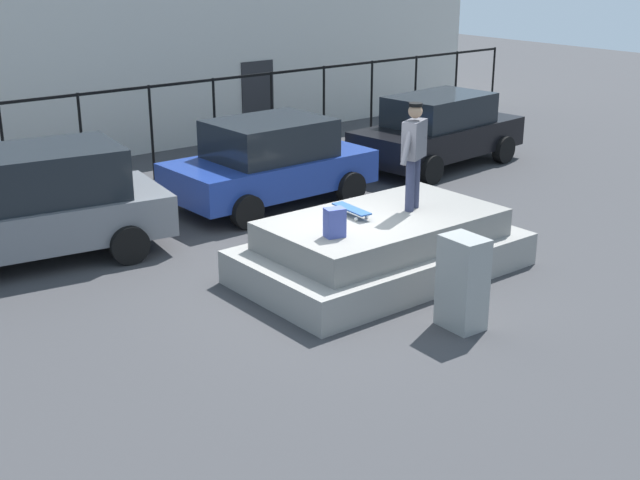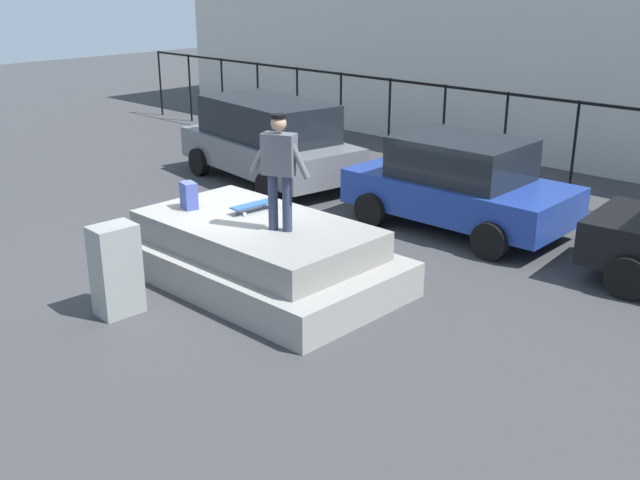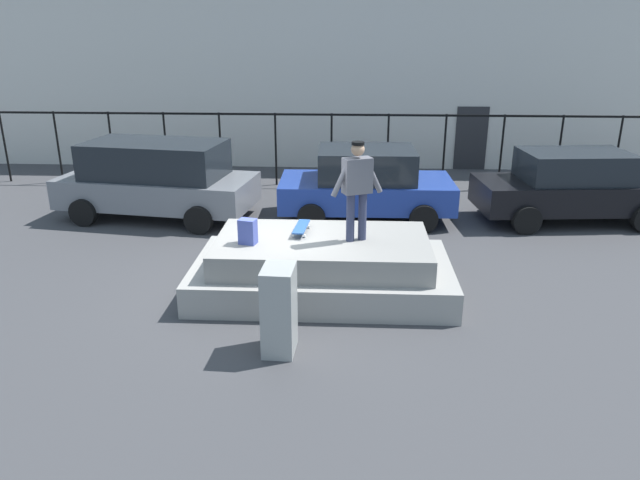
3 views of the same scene
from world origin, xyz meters
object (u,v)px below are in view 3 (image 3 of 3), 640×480
Objects in this scene: backpack at (248,232)px; car_grey_hatchback_near at (157,178)px; car_black_sedan_far at (572,186)px; utility_box at (279,310)px; car_blue_sedan_mid at (366,184)px; skateboarder at (357,184)px; skateboard at (301,227)px.

car_grey_hatchback_near is at bearing -41.99° from backpack.
car_black_sedan_far is 8.90m from utility_box.
backpack is 5.28m from car_grey_hatchback_near.
car_grey_hatchback_near is 1.17× the size of car_blue_sedan_mid.
backpack is at bearing 114.66° from utility_box.
skateboarder is 6.76m from car_black_sedan_far.
car_blue_sedan_mid is at bearing 1.43° from car_grey_hatchback_near.
car_grey_hatchback_near reaches higher than car_blue_sedan_mid.
car_blue_sedan_mid reaches higher than utility_box.
skateboard is 5.33m from car_grey_hatchback_near.
utility_box reaches higher than skateboard.
backpack is 2.03m from utility_box.
utility_box is (-1.08, -2.09, -1.30)m from skateboarder.
car_black_sedan_far is at bearing -132.13° from backpack.
car_black_sedan_far is (5.10, 4.31, -1.09)m from skateboarder.
car_grey_hatchback_near is at bearing 134.92° from skateboard.
car_black_sedan_far is at bearing 48.95° from utility_box.
utility_box is (-6.18, -6.39, -0.21)m from car_black_sedan_far.
skateboarder is 6.35m from car_grey_hatchback_near.
skateboard is at bearing 160.47° from skateboarder.
car_grey_hatchback_near reaches higher than skateboard.
skateboarder reaches higher than car_grey_hatchback_near.
skateboarder is 2.11× the size of skateboard.
car_grey_hatchback_near is at bearing 138.95° from skateboarder.
skateboard is (-0.96, 0.34, -0.88)m from skateboarder.
car_blue_sedan_mid is at bearing 72.50° from skateboard.
skateboarder is 0.41× the size of car_blue_sedan_mid.
skateboard is 0.17× the size of car_grey_hatchback_near.
car_grey_hatchback_near reaches higher than backpack.
car_blue_sedan_mid is at bearing 86.41° from skateboarder.
backpack is (-1.81, -0.27, -0.77)m from skateboarder.
car_blue_sedan_mid is at bearing -100.34° from backpack.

